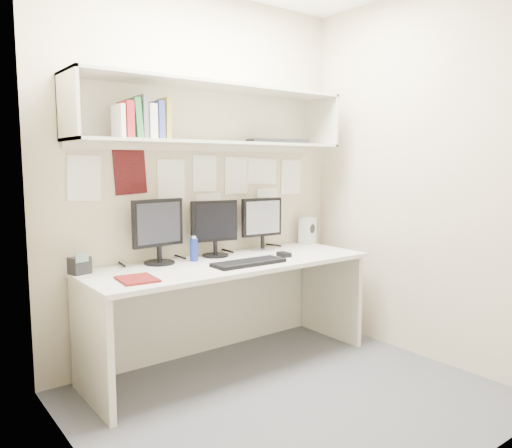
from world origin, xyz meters
TOP-DOWN VIEW (x-y plane):
  - floor at (0.00, 0.00)m, footprint 2.40×2.00m
  - wall_back at (0.00, 1.00)m, footprint 2.40×0.02m
  - wall_front at (0.00, -1.00)m, footprint 2.40×0.02m
  - wall_left at (-1.20, 0.00)m, footprint 0.02×2.00m
  - wall_right at (1.20, 0.00)m, footprint 0.02×2.00m
  - desk at (0.00, 0.65)m, footprint 2.00×0.70m
  - overhead_hutch at (0.00, 0.86)m, footprint 2.00×0.38m
  - pinned_papers at (0.00, 0.99)m, footprint 1.92×0.01m
  - monitor_left at (-0.42, 0.87)m, footprint 0.37×0.20m
  - monitor_center at (0.02, 0.87)m, footprint 0.34×0.19m
  - monitor_right at (0.45, 0.87)m, footprint 0.34×0.19m
  - keyboard at (0.04, 0.48)m, footprint 0.50×0.18m
  - mouse at (0.40, 0.56)m, footprint 0.07×0.11m
  - speaker at (0.94, 0.88)m, footprint 0.13×0.14m
  - blue_bottle at (-0.19, 0.80)m, footprint 0.05×0.05m
  - maroon_notebook at (-0.73, 0.51)m, footprint 0.22×0.26m
  - desk_phone at (-0.94, 0.87)m, footprint 0.13×0.13m
  - book_stack at (-0.56, 0.77)m, footprint 0.33×0.16m
  - hutch_tray at (0.54, 0.80)m, footprint 0.48×0.29m

SIDE VIEW (x-z plane):
  - floor at x=0.00m, z-range -0.01..0.01m
  - desk at x=0.00m, z-range 0.00..0.73m
  - maroon_notebook at x=-0.73m, z-range 0.73..0.74m
  - keyboard at x=0.04m, z-range 0.73..0.75m
  - mouse at x=0.40m, z-range 0.73..0.76m
  - desk_phone at x=-0.94m, z-range 0.72..0.85m
  - blue_bottle at x=-0.19m, z-range 0.73..0.90m
  - speaker at x=0.94m, z-range 0.73..0.95m
  - monitor_right at x=0.45m, z-range 0.75..1.15m
  - monitor_center at x=0.02m, z-range 0.75..1.15m
  - monitor_left at x=-0.42m, z-range 0.75..1.18m
  - pinned_papers at x=0.00m, z-range 1.01..1.49m
  - wall_back at x=0.00m, z-range 0.00..2.60m
  - wall_front at x=0.00m, z-range 0.00..2.60m
  - wall_left at x=-1.20m, z-range 0.00..2.60m
  - wall_right at x=1.20m, z-range 0.00..2.60m
  - hutch_tray at x=0.54m, z-range 1.54..1.57m
  - book_stack at x=-0.56m, z-range 1.52..1.79m
  - overhead_hutch at x=0.00m, z-range 1.52..1.92m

